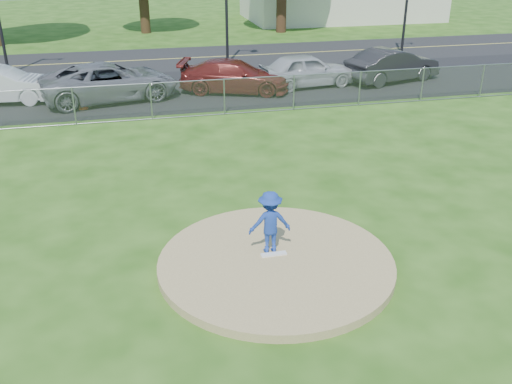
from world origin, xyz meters
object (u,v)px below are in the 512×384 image
(pitcher, at_px, (270,222))
(parked_car_darkred, at_px, (234,76))
(traffic_cone, at_px, (83,100))
(traffic_signal_left, at_px, (2,9))
(parked_car_gray, at_px, (110,82))
(parked_car_pearl, at_px, (307,70))
(parked_car_charcoal, at_px, (392,65))

(pitcher, bearing_deg, parked_car_darkred, -96.60)
(traffic_cone, relative_size, parked_car_darkred, 0.15)
(traffic_signal_left, distance_m, traffic_cone, 9.22)
(parked_car_gray, bearing_deg, traffic_cone, 122.73)
(parked_car_darkred, bearing_deg, parked_car_pearl, -67.22)
(parked_car_pearl, height_order, parked_car_charcoal, parked_car_charcoal)
(parked_car_gray, height_order, parked_car_darkred, parked_car_gray)
(traffic_cone, bearing_deg, parked_car_pearl, 8.30)
(pitcher, xyz_separation_m, parked_car_charcoal, (10.39, 15.37, -0.12))
(parked_car_darkred, bearing_deg, pitcher, -169.44)
(traffic_signal_left, bearing_deg, traffic_cone, -63.06)
(traffic_signal_left, relative_size, parked_car_pearl, 1.18)
(traffic_signal_left, distance_m, parked_car_pearl, 16.03)
(parked_car_darkred, distance_m, parked_car_charcoal, 8.22)
(pitcher, relative_size, parked_car_darkred, 0.29)
(traffic_cone, height_order, parked_car_gray, parked_car_gray)
(traffic_cone, distance_m, parked_car_darkred, 7.06)
(traffic_signal_left, height_order, parked_car_gray, traffic_signal_left)
(parked_car_charcoal, bearing_deg, traffic_signal_left, 54.76)
(traffic_signal_left, height_order, parked_car_charcoal, traffic_signal_left)
(parked_car_pearl, bearing_deg, traffic_signal_left, 59.83)
(traffic_cone, bearing_deg, parked_car_charcoal, 5.83)
(traffic_cone, bearing_deg, traffic_signal_left, 116.94)
(parked_car_darkred, relative_size, parked_car_pearl, 1.09)
(traffic_cone, relative_size, parked_car_pearl, 0.17)
(traffic_cone, bearing_deg, pitcher, -71.01)
(traffic_cone, height_order, parked_car_charcoal, parked_car_charcoal)
(traffic_signal_left, relative_size, parked_car_charcoal, 1.12)
(pitcher, relative_size, parked_car_pearl, 0.32)
(traffic_signal_left, distance_m, pitcher, 23.42)
(traffic_cone, height_order, parked_car_pearl, parked_car_pearl)
(parked_car_gray, bearing_deg, parked_car_darkred, -100.83)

